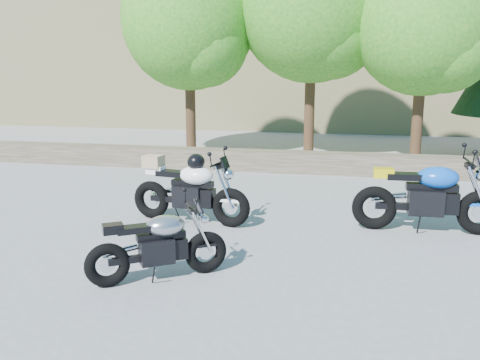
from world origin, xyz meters
TOP-DOWN VIEW (x-y plane):
  - ground at (0.00, 0.00)m, footprint 90.00×90.00m
  - stone_wall at (0.00, 5.50)m, footprint 22.00×0.55m
  - tree_decid_left at (-2.39, 7.14)m, footprint 3.67×3.67m
  - tree_decid_mid at (0.91, 7.54)m, footprint 4.08×4.08m
  - tree_decid_right at (3.71, 6.94)m, footprint 3.54×3.54m
  - silver_bike at (-0.31, -1.45)m, footprint 1.56×1.08m
  - white_bike at (-0.65, 0.94)m, footprint 2.11×0.68m
  - blue_bike at (3.16, 1.20)m, footprint 2.30×0.73m

SIDE VIEW (x-z plane):
  - ground at x=0.00m, z-range 0.00..0.00m
  - stone_wall at x=0.00m, z-range 0.00..0.50m
  - silver_bike at x=-0.31m, z-range -0.01..0.88m
  - blue_bike at x=3.16m, z-range -0.02..1.14m
  - white_bike at x=-0.65m, z-range -0.01..1.16m
  - tree_decid_right at x=3.71m, z-range 0.79..6.20m
  - tree_decid_left at x=-2.39m, z-range 0.83..6.44m
  - tree_decid_mid at x=0.91m, z-range 0.92..7.16m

